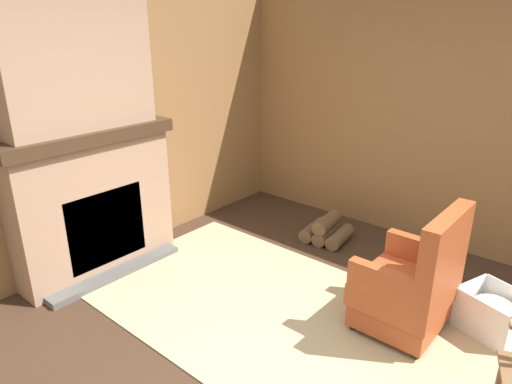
% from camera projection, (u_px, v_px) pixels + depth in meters
% --- Properties ---
extents(wood_panel_wall_left, '(0.06, 5.75, 2.67)m').
position_uv_depth(wood_panel_wall_left, '(72.00, 127.00, 4.04)').
color(wood_panel_wall_left, olive).
rests_on(wood_panel_wall_left, ground).
extents(wood_panel_wall_back, '(5.75, 0.09, 2.67)m').
position_uv_depth(wood_panel_wall_back, '(474.00, 121.00, 4.30)').
color(wood_panel_wall_back, olive).
rests_on(wood_panel_wall_back, ground).
extents(fireplace_hearth, '(0.55, 1.57, 1.35)m').
position_uv_depth(fireplace_hearth, '(95.00, 203.00, 4.15)').
color(fireplace_hearth, '#9E7A60').
rests_on(fireplace_hearth, ground).
extents(chimney_breast, '(0.30, 1.29, 1.30)m').
position_uv_depth(chimney_breast, '(74.00, 50.00, 3.69)').
color(chimney_breast, '#9E7A60').
rests_on(chimney_breast, fireplace_hearth).
extents(area_rug, '(3.78, 1.84, 0.01)m').
position_uv_depth(area_rug, '(301.00, 325.00, 3.55)').
color(area_rug, tan).
rests_on(area_rug, ground).
extents(armchair, '(0.61, 0.71, 1.01)m').
position_uv_depth(armchair, '(411.00, 287.00, 3.39)').
color(armchair, '#A84723').
rests_on(armchair, ground).
extents(firewood_stack, '(0.51, 0.49, 0.28)m').
position_uv_depth(firewood_stack, '(327.00, 231.00, 4.89)').
color(firewood_stack, brown).
rests_on(firewood_stack, ground).
extents(laundry_basket, '(0.55, 0.52, 0.34)m').
position_uv_depth(laundry_basket, '(494.00, 313.00, 3.42)').
color(laundry_basket, white).
rests_on(laundry_basket, ground).
extents(oil_lamp_vase, '(0.12, 0.12, 0.26)m').
position_uv_depth(oil_lamp_vase, '(12.00, 130.00, 3.50)').
color(oil_lamp_vase, '#47708E').
rests_on(oil_lamp_vase, fireplace_hearth).
extents(storage_case, '(0.16, 0.27, 0.15)m').
position_uv_depth(storage_case, '(101.00, 117.00, 4.05)').
color(storage_case, gray).
rests_on(storage_case, fireplace_hearth).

